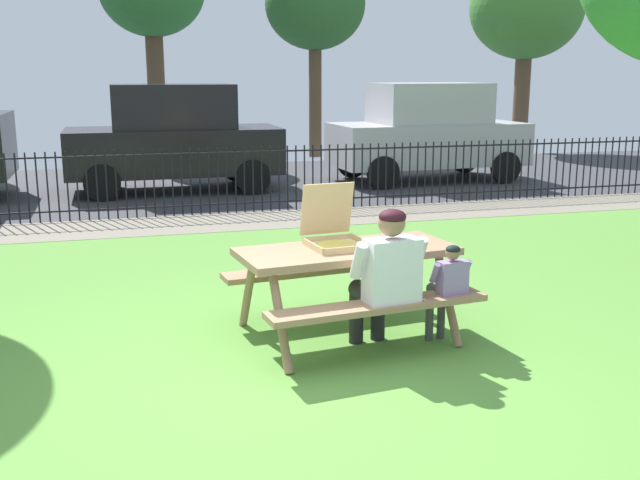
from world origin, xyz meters
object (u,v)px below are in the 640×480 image
object	(u,v)px
picnic_table_foreground	(347,268)
adult_at_table	(386,274)
pizza_box_open	(334,234)
pizza_slice_on_table	(406,245)
far_tree_midright	(315,6)
parked_car_center	(428,131)
child_at_table	(447,285)
far_tree_right	(527,9)
parked_car_left	(174,137)

from	to	relation	value
picnic_table_foreground	adult_at_table	size ratio (longest dim) A/B	1.65
pizza_box_open	pizza_slice_on_table	xyz separation A→B (m)	(0.58, -0.17, -0.09)
pizza_slice_on_table	adult_at_table	world-z (taller)	adult_at_table
far_tree_midright	pizza_slice_on_table	bearing A→B (deg)	-101.94
parked_car_center	pizza_box_open	bearing A→B (deg)	-118.20
pizza_box_open	pizza_slice_on_table	size ratio (longest dim) A/B	2.01
pizza_slice_on_table	child_at_table	xyz separation A→B (m)	(0.21, -0.38, -0.26)
child_at_table	far_tree_midright	world-z (taller)	far_tree_midright
far_tree_midright	picnic_table_foreground	bearing A→B (deg)	-104.03
pizza_slice_on_table	far_tree_right	bearing A→B (deg)	56.61
pizza_slice_on_table	parked_car_center	world-z (taller)	parked_car_center
pizza_slice_on_table	parked_car_left	xyz separation A→B (m)	(-1.22, 8.53, 0.23)
parked_car_left	parked_car_center	xyz separation A→B (m)	(5.12, 0.00, 0.00)
picnic_table_foreground	child_at_table	xyz separation A→B (m)	(0.71, -0.45, -0.08)
parked_car_center	adult_at_table	bearing A→B (deg)	-115.34
picnic_table_foreground	parked_car_left	world-z (taller)	parked_car_left
pizza_box_open	adult_at_table	size ratio (longest dim) A/B	0.49
far_tree_right	parked_car_center	bearing A→B (deg)	-135.24
adult_at_table	parked_car_left	bearing A→B (deg)	95.63
pizza_box_open	child_at_table	distance (m)	1.02
far_tree_midright	far_tree_right	world-z (taller)	far_tree_right
adult_at_table	pizza_slice_on_table	bearing A→B (deg)	51.24
picnic_table_foreground	child_at_table	bearing A→B (deg)	-32.02
parked_car_center	far_tree_midright	bearing A→B (deg)	102.13
parked_car_center	far_tree_midright	size ratio (longest dim) A/B	0.79
parked_car_left	far_tree_midright	distance (m)	6.98
pizza_box_open	pizza_slice_on_table	bearing A→B (deg)	-16.59
adult_at_table	child_at_table	world-z (taller)	adult_at_table
adult_at_table	far_tree_right	world-z (taller)	far_tree_right
picnic_table_foreground	far_tree_right	xyz separation A→B (m)	(9.37, 13.39, 3.29)
picnic_table_foreground	adult_at_table	bearing A→B (deg)	-70.94
child_at_table	far_tree_right	distance (m)	16.67
pizza_box_open	far_tree_midright	size ratio (longest dim) A/B	0.12
pizza_slice_on_table	far_tree_midright	distance (m)	14.09
picnic_table_foreground	child_at_table	size ratio (longest dim) A/B	2.28
pizza_slice_on_table	adult_at_table	distance (m)	0.55
adult_at_table	child_at_table	xyz separation A→B (m)	(0.54, 0.04, -0.14)
pizza_box_open	parked_car_center	size ratio (longest dim) A/B	0.15
child_at_table	parked_car_left	world-z (taller)	parked_car_left
pizza_box_open	adult_at_table	distance (m)	0.67
pizza_box_open	parked_car_center	xyz separation A→B (m)	(4.48, 8.36, 0.14)
adult_at_table	far_tree_right	distance (m)	16.96
parked_car_center	far_tree_right	world-z (taller)	far_tree_right
pizza_box_open	child_at_table	world-z (taller)	pizza_box_open
child_at_table	parked_car_center	distance (m)	9.66
child_at_table	pizza_box_open	bearing A→B (deg)	145.11
pizza_box_open	far_tree_right	size ratio (longest dim) A/B	0.11
picnic_table_foreground	pizza_slice_on_table	world-z (taller)	pizza_slice_on_table
child_at_table	far_tree_right	bearing A→B (deg)	57.95
adult_at_table	far_tree_midright	bearing A→B (deg)	77.09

